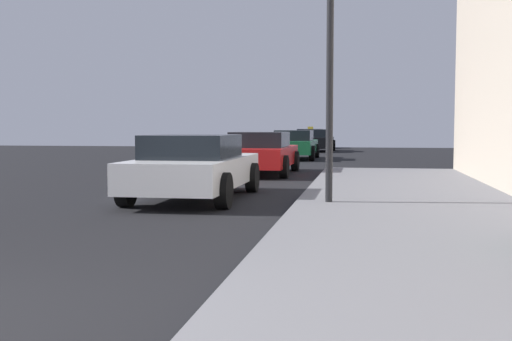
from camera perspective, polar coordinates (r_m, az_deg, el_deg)
name	(u,v)px	position (r m, az deg, el deg)	size (l,w,h in m)	color
street_lamp	(330,41)	(10.80, 6.74, 11.61)	(0.36, 0.36, 3.91)	black
car_white	(195,166)	(12.40, -5.59, 0.37)	(2.00, 4.48, 1.27)	white
car_red	(261,153)	(18.82, 0.45, 1.62)	(1.97, 4.52, 1.27)	red
car_green	(295,144)	(27.57, 3.52, 2.37)	(1.95, 4.31, 1.27)	#196638
car_black	(317,140)	(36.45, 5.57, 2.76)	(1.95, 4.40, 1.27)	black
car_blue	(311,138)	(42.69, 4.98, 2.94)	(2.06, 4.54, 1.43)	#233899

